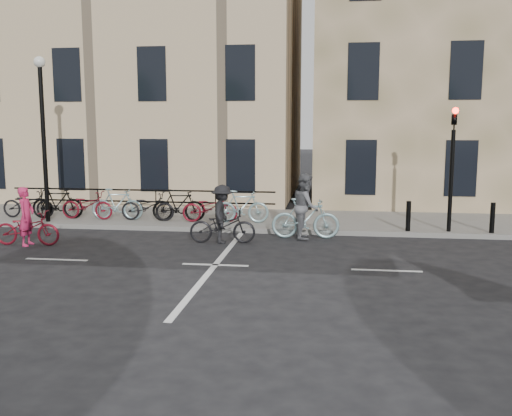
# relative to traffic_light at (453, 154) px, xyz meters

# --- Properties ---
(ground) EXTENTS (120.00, 120.00, 0.00)m
(ground) POSITION_rel_traffic_light_xyz_m (-6.20, -4.34, -2.45)
(ground) COLOR black
(ground) RESTS_ON ground
(sidewalk) EXTENTS (46.00, 4.00, 0.15)m
(sidewalk) POSITION_rel_traffic_light_xyz_m (-10.20, 1.66, -2.38)
(sidewalk) COLOR slate
(sidewalk) RESTS_ON ground
(building_east) EXTENTS (14.00, 10.00, 12.00)m
(building_east) POSITION_rel_traffic_light_xyz_m (2.80, 8.66, 3.70)
(building_east) COLOR #8C7A54
(building_east) RESTS_ON sidewalk
(building_west) EXTENTS (20.00, 10.00, 10.00)m
(building_west) POSITION_rel_traffic_light_xyz_m (-15.20, 8.66, 2.70)
(building_west) COLOR tan
(building_west) RESTS_ON sidewalk
(traffic_light) EXTENTS (0.18, 0.30, 3.90)m
(traffic_light) POSITION_rel_traffic_light_xyz_m (0.00, 0.00, 0.00)
(traffic_light) COLOR black
(traffic_light) RESTS_ON sidewalk
(lamp_post) EXTENTS (0.36, 0.36, 5.28)m
(lamp_post) POSITION_rel_traffic_light_xyz_m (-12.70, 0.06, 1.04)
(lamp_post) COLOR black
(lamp_post) RESTS_ON sidewalk
(bollard_east) EXTENTS (0.14, 0.14, 0.90)m
(bollard_east) POSITION_rel_traffic_light_xyz_m (-1.20, -0.09, -1.85)
(bollard_east) COLOR black
(bollard_east) RESTS_ON sidewalk
(bollard_west) EXTENTS (0.14, 0.14, 0.90)m
(bollard_west) POSITION_rel_traffic_light_xyz_m (1.20, -0.09, -1.85)
(bollard_west) COLOR black
(bollard_west) RESTS_ON sidewalk
(parked_bikes) EXTENTS (9.35, 1.23, 1.05)m
(parked_bikes) POSITION_rel_traffic_light_xyz_m (-10.07, 0.70, -1.81)
(parked_bikes) COLOR black
(parked_bikes) RESTS_ON sidewalk
(cyclist_pink) EXTENTS (1.85, 0.73, 1.62)m
(cyclist_pink) POSITION_rel_traffic_light_xyz_m (-11.78, -2.85, -1.89)
(cyclist_pink) COLOR maroon
(cyclist_pink) RESTS_ON ground
(cyclist_grey) EXTENTS (2.00, 0.97, 1.91)m
(cyclist_grey) POSITION_rel_traffic_light_xyz_m (-4.22, -0.89, -1.68)
(cyclist_grey) COLOR #8BB2B6
(cyclist_grey) RESTS_ON ground
(cyclist_dark) EXTENTS (1.90, 1.11, 1.65)m
(cyclist_dark) POSITION_rel_traffic_light_xyz_m (-6.51, -1.80, -1.81)
(cyclist_dark) COLOR black
(cyclist_dark) RESTS_ON ground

